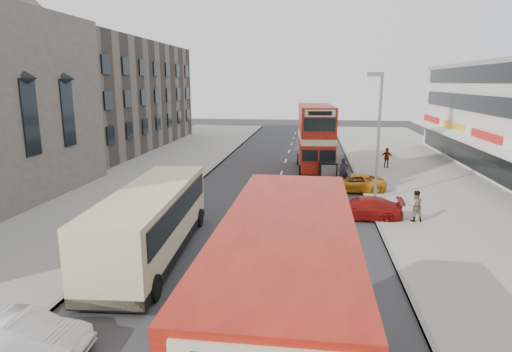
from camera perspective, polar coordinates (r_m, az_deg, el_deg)
The scene contains 16 objects.
road_surface at distance 30.68m, azimuth 2.53°, elevation -1.97°, with size 12.00×90.00×0.01m, color #28282B.
pavement_right at distance 32.01m, azimuth 24.48°, elevation -2.35°, with size 12.00×90.00×0.15m, color gray.
pavement_left at distance 33.81m, azimuth -18.18°, elevation -1.12°, with size 12.00×90.00×0.15m, color gray.
kerb_left at distance 31.74m, azimuth -8.51°, elevation -1.48°, with size 0.20×90.00×0.16m, color gray.
kerb_right at distance 30.78m, azimuth 13.93°, elevation -2.15°, with size 0.20×90.00×0.16m, color gray.
brick_terrace at distance 53.57m, azimuth -20.12°, elevation 9.88°, with size 14.00×28.00×12.00m, color #66594C.
street_lamp at distance 28.07m, azimuth 15.73°, elevation 6.17°, with size 1.00×0.20×8.12m.
bus_main at distance 9.12m, azimuth 4.02°, elevation -20.78°, with size 2.49×8.88×4.88m.
bus_second at distance 37.54m, azimuth 7.84°, elevation 4.99°, with size 3.27×9.94×5.44m.
coach at distance 19.59m, azimuth -13.57°, elevation -5.57°, with size 3.35×10.74×2.81m.
car_left_front at distance 14.43m, azimuth -28.37°, elevation -18.02°, with size 1.29×3.71×1.22m, color silver.
car_right_a at distance 25.04m, azimuth 13.83°, elevation -4.12°, with size 1.77×4.34×1.26m, color maroon.
car_right_b at distance 31.09m, azimuth 12.58°, elevation -0.89°, with size 2.08×4.51×1.25m, color orange.
pedestrian_near at distance 24.96m, azimuth 20.22°, elevation -3.67°, with size 0.64×0.43×1.73m, color gray.
pedestrian_far at distance 39.90m, azimuth 16.79°, elevation 2.32°, with size 1.02×0.42×1.73m, color gray.
cyclist at distance 31.59m, azimuth 11.43°, elevation -0.30°, with size 0.74×1.74×2.27m.
Camera 1 is at (2.46, -9.63, 7.54)m, focal length 30.40 mm.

